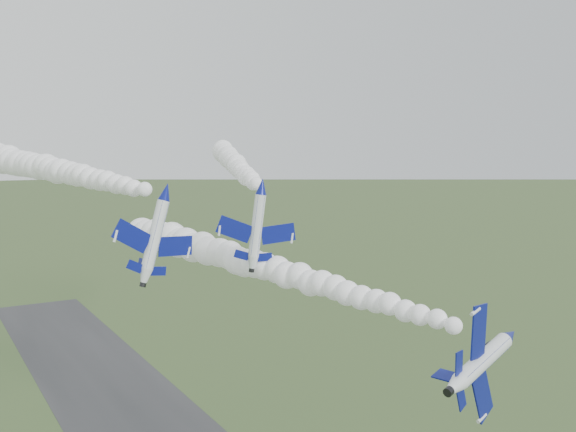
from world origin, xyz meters
name	(u,v)px	position (x,y,z in m)	size (l,w,h in m)	color
jet_lead	(511,336)	(15.54, -8.27, 30.51)	(5.34, 12.94, 10.69)	silver
smoke_trail_jet_lead	(261,266)	(6.88, 25.21, 32.65)	(4.90, 62.33, 4.90)	white
jet_pair_left	(166,192)	(-7.18, 21.96, 43.19)	(9.90, 12.21, 3.85)	silver
smoke_trail_jet_pair_left	(42,167)	(-14.13, 59.47, 45.10)	(5.46, 70.89, 5.46)	white
jet_pair_right	(262,186)	(5.71, 22.72, 43.38)	(10.07, 11.74, 3.08)	silver
smoke_trail_jet_pair_right	(234,163)	(19.94, 59.84, 45.44)	(4.68, 73.43, 4.68)	white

